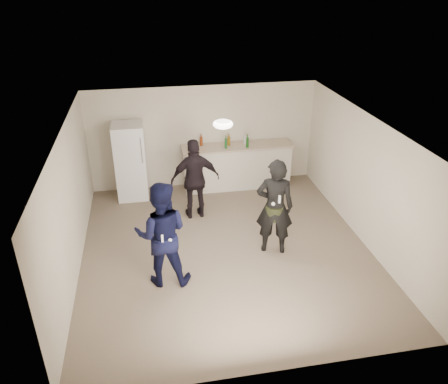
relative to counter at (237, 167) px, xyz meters
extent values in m
plane|color=#6B5B4C|center=(-0.78, -2.67, -0.53)|extent=(6.00, 6.00, 0.00)
plane|color=silver|center=(-0.78, -2.67, 1.98)|extent=(6.00, 6.00, 0.00)
plane|color=beige|center=(-0.78, 0.33, 0.72)|extent=(6.00, 0.00, 6.00)
plane|color=beige|center=(-0.78, -5.67, 0.72)|extent=(6.00, 0.00, 6.00)
plane|color=beige|center=(-3.53, -2.67, 0.72)|extent=(0.00, 6.00, 6.00)
plane|color=beige|center=(1.97, -2.67, 0.72)|extent=(0.00, 6.00, 6.00)
cube|color=silver|center=(0.00, 0.00, 0.00)|extent=(2.60, 0.56, 1.05)
cube|color=#BBA791|center=(0.00, 0.00, 0.55)|extent=(2.68, 0.64, 0.04)
cube|color=white|center=(-2.56, -0.07, 0.38)|extent=(0.70, 0.70, 1.80)
cylinder|color=silver|center=(-2.28, -0.44, 0.78)|extent=(0.02, 0.02, 0.60)
ellipsoid|color=white|center=(-0.78, -2.37, 1.93)|extent=(0.36, 0.36, 0.16)
cylinder|color=silver|center=(-1.09, -0.14, 0.65)|extent=(0.08, 0.08, 0.17)
imported|color=#0F1341|center=(-2.02, -3.42, 0.42)|extent=(1.02, 0.84, 1.90)
imported|color=black|center=(0.10, -2.87, 0.43)|extent=(0.80, 0.64, 1.91)
cylinder|color=#2D3719|center=(0.10, -2.87, 0.32)|extent=(0.34, 0.34, 0.28)
imported|color=black|center=(-1.19, -1.29, 0.37)|extent=(1.08, 0.51, 1.79)
cube|color=white|center=(-2.02, -3.70, 0.53)|extent=(0.04, 0.04, 0.15)
sphere|color=white|center=(-1.90, -3.67, 0.45)|extent=(0.07, 0.07, 0.07)
cube|color=white|center=(0.10, -3.12, 0.72)|extent=(0.04, 0.04, 0.15)
sphere|color=silver|center=(0.00, -3.09, 0.62)|extent=(0.07, 0.07, 0.07)
cylinder|color=brown|center=(-0.20, 0.07, 0.67)|extent=(0.08, 0.08, 0.21)
cylinder|color=#175122|center=(-0.31, -0.13, 0.69)|extent=(0.06, 0.06, 0.24)
cylinder|color=silver|center=(0.21, 0.09, 0.66)|extent=(0.07, 0.07, 0.18)
cylinder|color=#154B15|center=(0.21, -0.16, 0.68)|extent=(0.07, 0.07, 0.24)
cylinder|color=maroon|center=(-0.86, 0.16, 0.67)|extent=(0.07, 0.07, 0.22)
camera|label=1|loc=(-2.11, -9.65, 4.38)|focal=35.00mm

